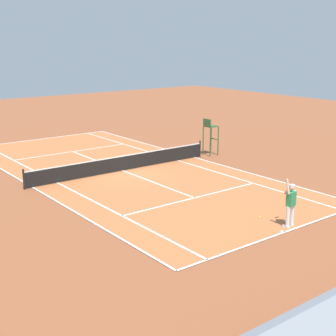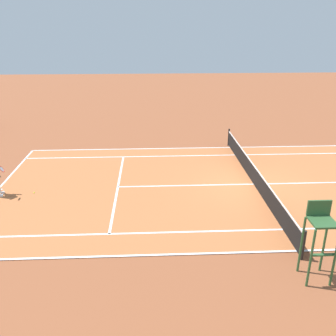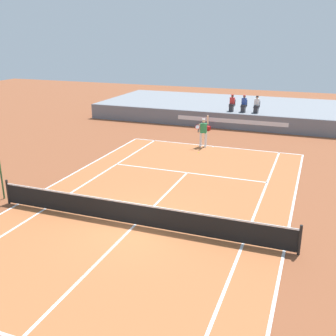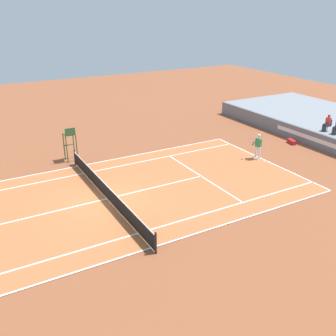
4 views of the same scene
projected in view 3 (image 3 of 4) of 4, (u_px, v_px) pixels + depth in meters
name	position (u px, v px, depth m)	size (l,w,h in m)	color
ground_plane	(135.00, 226.00, 15.20)	(80.00, 80.00, 0.00)	brown
court	(135.00, 225.00, 15.19)	(11.08, 23.88, 0.03)	#B76638
net	(135.00, 213.00, 15.03)	(11.98, 0.10, 1.07)	black
barrier_wall	(231.00, 121.00, 30.16)	(23.97, 0.25, 1.21)	slate
bleacher_platform	(243.00, 110.00, 34.44)	(23.97, 9.43, 1.21)	gray
spectator_seated_0	(232.00, 103.00, 30.66)	(0.44, 0.60, 1.27)	#474C56
spectator_seated_1	(244.00, 104.00, 30.36)	(0.44, 0.60, 1.27)	#474C56
spectator_seated_2	(257.00, 105.00, 30.04)	(0.44, 0.60, 1.27)	#474C56
tennis_player	(203.00, 132.00, 25.37)	(0.75, 0.69, 2.08)	white
tennis_ball	(198.00, 153.00, 24.32)	(0.07, 0.07, 0.07)	#D1E533
equipment_bag	(205.00, 128.00, 30.12)	(0.95, 0.53, 0.32)	red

